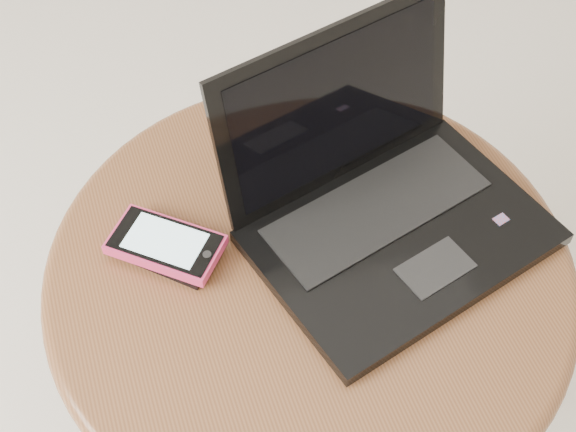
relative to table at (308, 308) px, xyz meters
name	(u,v)px	position (x,y,z in m)	size (l,w,h in m)	color
table	(308,308)	(0.00, 0.00, 0.00)	(0.60, 0.60, 0.48)	#562617
laptop	(382,199)	(0.10, 0.03, 0.14)	(0.37, 0.34, 0.21)	black
phone_black	(167,252)	(-0.15, 0.06, 0.11)	(0.12, 0.12, 0.01)	black
phone_pink	(166,244)	(-0.15, 0.06, 0.12)	(0.14, 0.13, 0.02)	#D62E60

